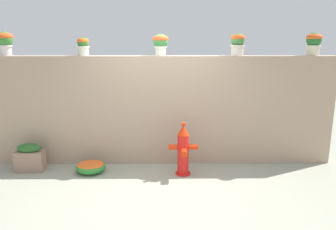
% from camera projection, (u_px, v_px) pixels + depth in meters
% --- Properties ---
extents(ground_plane, '(24.00, 24.00, 0.00)m').
position_uv_depth(ground_plane, '(162.00, 181.00, 5.51)').
color(ground_plane, '#989A87').
extents(stone_wall, '(6.45, 0.31, 2.05)m').
position_uv_depth(stone_wall, '(162.00, 110.00, 6.20)').
color(stone_wall, tan).
rests_on(stone_wall, ground).
extents(potted_plant_0, '(0.30, 0.30, 0.43)m').
position_uv_depth(potted_plant_0, '(5.00, 41.00, 5.91)').
color(potted_plant_0, silver).
rests_on(potted_plant_0, stone_wall).
extents(potted_plant_1, '(0.22, 0.22, 0.33)m').
position_uv_depth(potted_plant_1, '(83.00, 45.00, 5.94)').
color(potted_plant_1, silver).
rests_on(potted_plant_1, stone_wall).
extents(potted_plant_2, '(0.29, 0.29, 0.39)m').
position_uv_depth(potted_plant_2, '(161.00, 42.00, 5.95)').
color(potted_plant_2, silver).
rests_on(potted_plant_2, stone_wall).
extents(potted_plant_3, '(0.26, 0.26, 0.40)m').
position_uv_depth(potted_plant_3, '(238.00, 43.00, 5.95)').
color(potted_plant_3, beige).
rests_on(potted_plant_3, stone_wall).
extents(potted_plant_4, '(0.28, 0.28, 0.41)m').
position_uv_depth(potted_plant_4, '(314.00, 42.00, 5.94)').
color(potted_plant_4, beige).
rests_on(potted_plant_4, stone_wall).
extents(fire_hydrant, '(0.52, 0.41, 0.94)m').
position_uv_depth(fire_hydrant, '(183.00, 151.00, 5.70)').
color(fire_hydrant, red).
rests_on(fire_hydrant, ground).
extents(flower_bush_left, '(0.53, 0.48, 0.21)m').
position_uv_depth(flower_bush_left, '(91.00, 166.00, 5.86)').
color(flower_bush_left, '#318434').
rests_on(flower_bush_left, ground).
extents(planter_box, '(0.50, 0.25, 0.52)m').
position_uv_depth(planter_box, '(30.00, 158.00, 5.90)').
color(planter_box, '#937261').
rests_on(planter_box, ground).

